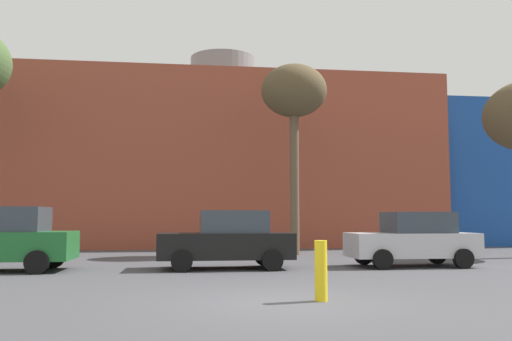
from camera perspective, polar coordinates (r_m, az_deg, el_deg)
name	(u,v)px	position (r m, az deg, el deg)	size (l,w,h in m)	color
ground_plane	(281,302)	(10.34, 2.68, -13.83)	(200.00, 200.00, 0.00)	#47474C
building_backdrop	(222,169)	(32.60, -3.60, 0.20)	(41.29, 10.71, 11.44)	#9E4733
parked_car_2	(228,240)	(16.79, -3.04, -7.40)	(4.15, 2.04, 1.80)	black
parked_car_3	(413,239)	(18.26, 16.42, -7.06)	(4.07, 2.00, 1.77)	silver
bare_tree_0	(294,95)	(23.74, 4.07, 8.04)	(2.89, 2.89, 8.31)	brown
bollard_yellow_0	(321,271)	(10.41, 6.95, -10.57)	(0.24, 0.24, 1.14)	yellow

